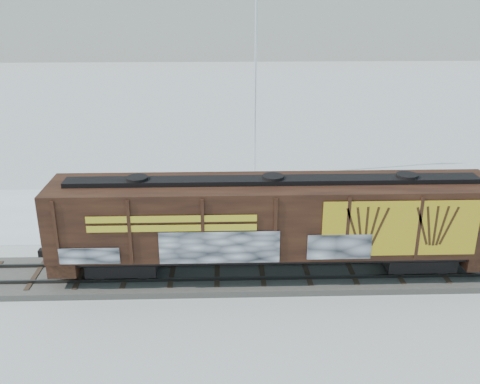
{
  "coord_description": "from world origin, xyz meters",
  "views": [
    {
      "loc": [
        -1.64,
        -20.98,
        12.11
      ],
      "look_at": [
        -0.89,
        3.0,
        2.95
      ],
      "focal_mm": 40.0,
      "sensor_mm": 36.0,
      "label": 1
    }
  ],
  "objects_px": {
    "hopper_railcar": "(272,219)",
    "flagpole": "(257,105)",
    "car_silver": "(118,203)",
    "car_white": "(182,197)",
    "car_dark": "(407,195)"
  },
  "relations": [
    {
      "from": "flagpole",
      "to": "car_silver",
      "type": "relative_size",
      "value": 2.92
    },
    {
      "from": "car_dark",
      "to": "flagpole",
      "type": "bearing_deg",
      "value": 68.77
    },
    {
      "from": "car_silver",
      "to": "car_dark",
      "type": "relative_size",
      "value": 0.85
    },
    {
      "from": "hopper_railcar",
      "to": "car_dark",
      "type": "bearing_deg",
      "value": 42.06
    },
    {
      "from": "hopper_railcar",
      "to": "car_white",
      "type": "height_order",
      "value": "hopper_railcar"
    },
    {
      "from": "car_white",
      "to": "car_silver",
      "type": "bearing_deg",
      "value": 104.26
    },
    {
      "from": "car_white",
      "to": "car_dark",
      "type": "xyz_separation_m",
      "value": [
        13.15,
        0.04,
        -0.07
      ]
    },
    {
      "from": "flagpole",
      "to": "car_silver",
      "type": "distance_m",
      "value": 11.24
    },
    {
      "from": "flagpole",
      "to": "car_white",
      "type": "bearing_deg",
      "value": -128.53
    },
    {
      "from": "flagpole",
      "to": "car_white",
      "type": "distance_m",
      "value": 8.48
    },
    {
      "from": "hopper_railcar",
      "to": "flagpole",
      "type": "distance_m",
      "value": 13.76
    },
    {
      "from": "hopper_railcar",
      "to": "car_silver",
      "type": "distance_m",
      "value": 10.96
    },
    {
      "from": "car_silver",
      "to": "car_white",
      "type": "distance_m",
      "value": 3.64
    },
    {
      "from": "car_white",
      "to": "car_dark",
      "type": "height_order",
      "value": "car_white"
    },
    {
      "from": "car_dark",
      "to": "car_white",
      "type": "bearing_deg",
      "value": 102.97
    }
  ]
}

